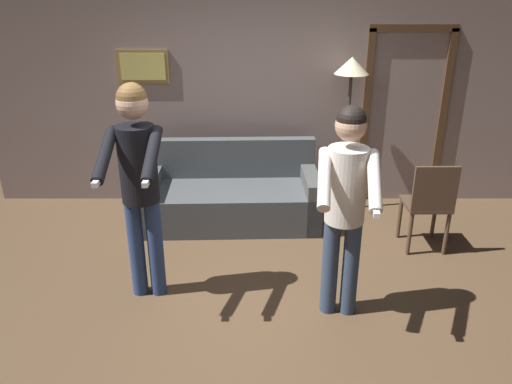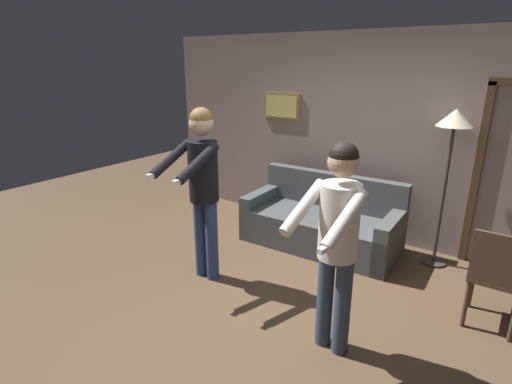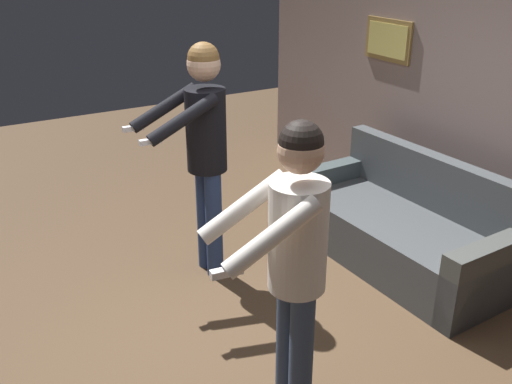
# 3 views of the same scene
# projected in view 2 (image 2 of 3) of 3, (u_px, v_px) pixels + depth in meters

# --- Properties ---
(ground_plane) EXTENTS (12.00, 12.00, 0.00)m
(ground_plane) POSITION_uv_depth(u_px,v_px,m) (277.00, 311.00, 3.76)
(ground_plane) COLOR brown
(back_wall_assembly) EXTENTS (6.40, 0.10, 2.60)m
(back_wall_assembly) POSITION_uv_depth(u_px,v_px,m) (373.00, 139.00, 5.03)
(back_wall_assembly) COLOR gray
(back_wall_assembly) RESTS_ON ground_plane
(couch) EXTENTS (1.93, 0.91, 0.87)m
(couch) POSITION_uv_depth(u_px,v_px,m) (322.00, 224.00, 5.04)
(couch) COLOR #474B4E
(couch) RESTS_ON ground_plane
(torchiere_lamp) EXTENTS (0.37, 0.37, 1.77)m
(torchiere_lamp) POSITION_uv_depth(u_px,v_px,m) (453.00, 134.00, 4.18)
(torchiere_lamp) COLOR #332D28
(torchiere_lamp) RESTS_ON ground_plane
(person_standing_left) EXTENTS (0.43, 0.72, 1.82)m
(person_standing_left) POSITION_uv_depth(u_px,v_px,m) (202.00, 178.00, 4.01)
(person_standing_left) COLOR navy
(person_standing_left) RESTS_ON ground_plane
(person_standing_right) EXTENTS (0.48, 0.69, 1.71)m
(person_standing_right) POSITION_uv_depth(u_px,v_px,m) (337.00, 232.00, 2.96)
(person_standing_right) COLOR #32425E
(person_standing_right) RESTS_ON ground_plane
(dining_chair_distant) EXTENTS (0.42, 0.42, 0.93)m
(dining_chair_distant) POSITION_uv_depth(u_px,v_px,m) (497.00, 275.00, 3.36)
(dining_chair_distant) COLOR #4C3828
(dining_chair_distant) RESTS_ON ground_plane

